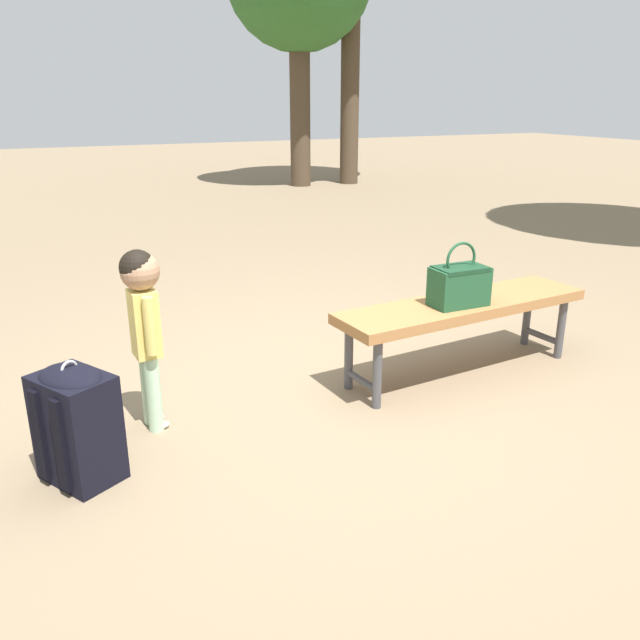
{
  "coord_description": "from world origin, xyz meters",
  "views": [
    {
      "loc": [
        1.48,
        2.91,
        1.58
      ],
      "look_at": [
        0.08,
        -0.02,
        0.45
      ],
      "focal_mm": 36.3,
      "sensor_mm": 36.0,
      "label": 1
    }
  ],
  "objects_px": {
    "handbag": "(459,284)",
    "child_standing": "(143,312)",
    "park_bench": "(463,310)",
    "backpack_large": "(77,421)"
  },
  "relations": [
    {
      "from": "handbag",
      "to": "backpack_large",
      "type": "distance_m",
      "value": 2.12
    },
    {
      "from": "handbag",
      "to": "backpack_large",
      "type": "relative_size",
      "value": 0.67
    },
    {
      "from": "park_bench",
      "to": "child_standing",
      "type": "relative_size",
      "value": 1.78
    },
    {
      "from": "park_bench",
      "to": "child_standing",
      "type": "distance_m",
      "value": 1.82
    },
    {
      "from": "child_standing",
      "to": "backpack_large",
      "type": "xyz_separation_m",
      "value": [
        0.37,
        0.33,
        -0.33
      ]
    },
    {
      "from": "handbag",
      "to": "child_standing",
      "type": "bearing_deg",
      "value": -5.32
    },
    {
      "from": "park_bench",
      "to": "backpack_large",
      "type": "xyz_separation_m",
      "value": [
        2.18,
        0.22,
        -0.12
      ]
    },
    {
      "from": "park_bench",
      "to": "handbag",
      "type": "distance_m",
      "value": 0.21
    },
    {
      "from": "child_standing",
      "to": "park_bench",
      "type": "bearing_deg",
      "value": 176.53
    },
    {
      "from": "backpack_large",
      "to": "park_bench",
      "type": "bearing_deg",
      "value": -174.21
    }
  ]
}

